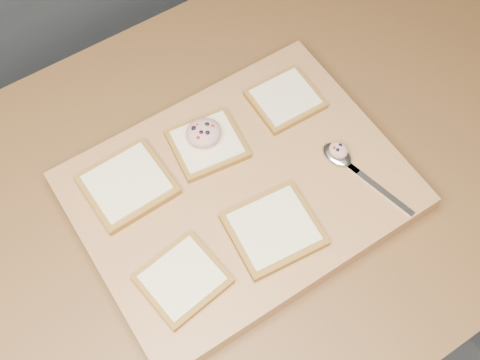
% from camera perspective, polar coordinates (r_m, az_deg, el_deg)
% --- Properties ---
extents(ground, '(4.00, 4.00, 0.00)m').
position_cam_1_polar(ground, '(1.83, -3.37, -15.37)').
color(ground, '#515459').
rests_on(ground, ground).
extents(island_counter, '(2.00, 0.80, 0.90)m').
position_cam_1_polar(island_counter, '(1.40, -4.35, -11.32)').
color(island_counter, slate).
rests_on(island_counter, ground).
extents(cutting_board, '(0.51, 0.38, 0.04)m').
position_cam_1_polar(cutting_board, '(0.97, 0.00, -1.11)').
color(cutting_board, '#B17B4C').
rests_on(cutting_board, island_counter).
extents(bread_far_left, '(0.13, 0.12, 0.02)m').
position_cam_1_polar(bread_far_left, '(0.96, -10.63, -0.44)').
color(bread_far_left, olive).
rests_on(bread_far_left, cutting_board).
extents(bread_far_center, '(0.12, 0.12, 0.02)m').
position_cam_1_polar(bread_far_center, '(0.99, -3.12, 3.43)').
color(bread_far_center, olive).
rests_on(bread_far_center, cutting_board).
extents(bread_far_right, '(0.11, 0.10, 0.02)m').
position_cam_1_polar(bread_far_right, '(1.04, 4.31, 7.66)').
color(bread_far_right, olive).
rests_on(bread_far_right, cutting_board).
extents(bread_near_left, '(0.13, 0.12, 0.02)m').
position_cam_1_polar(bread_near_left, '(0.89, -5.47, -9.36)').
color(bread_near_left, olive).
rests_on(bread_near_left, cutting_board).
extents(bread_near_center, '(0.14, 0.13, 0.02)m').
position_cam_1_polar(bread_near_center, '(0.91, 3.20, -4.68)').
color(bread_near_center, olive).
rests_on(bread_near_center, cutting_board).
extents(tuna_salad_dollop, '(0.06, 0.06, 0.03)m').
position_cam_1_polar(tuna_salad_dollop, '(0.97, -3.48, 4.51)').
color(tuna_salad_dollop, '#D59588').
rests_on(tuna_salad_dollop, bread_far_center).
extents(spoon, '(0.06, 0.18, 0.01)m').
position_cam_1_polar(spoon, '(0.99, 9.77, 1.92)').
color(spoon, silver).
rests_on(spoon, cutting_board).
extents(spoon_salad, '(0.03, 0.03, 0.02)m').
position_cam_1_polar(spoon_salad, '(0.98, 9.31, 2.83)').
color(spoon_salad, '#D59588').
rests_on(spoon_salad, spoon).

